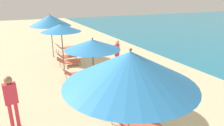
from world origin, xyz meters
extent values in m
cone|color=#338CD8|center=(0.06, 3.68, 2.57)|extent=(2.51, 2.51, 0.63)
sphere|color=olive|center=(0.06, 3.68, 2.91)|extent=(0.06, 0.06, 0.06)
cube|color=#D8593F|center=(1.17, 4.70, 0.29)|extent=(1.07, 0.65, 0.04)
cube|color=#D8593F|center=(0.51, 4.74, 0.48)|extent=(0.35, 0.61, 0.36)
cylinder|color=#B2B2B7|center=(1.60, 4.92, 0.13)|extent=(0.04, 0.04, 0.27)
cylinder|color=#4C4C51|center=(0.56, 7.01, 1.05)|extent=(0.05, 0.05, 2.09)
cone|color=#338CD8|center=(0.56, 7.01, 2.27)|extent=(1.92, 1.92, 0.35)
sphere|color=#4C4C51|center=(0.56, 7.01, 2.47)|extent=(0.06, 0.06, 0.06)
cube|color=#D8593F|center=(1.59, 8.11, 0.28)|extent=(0.98, 0.74, 0.04)
cube|color=#D8593F|center=(0.99, 8.04, 0.43)|extent=(0.40, 0.67, 0.29)
cylinder|color=#B2B2B7|center=(1.91, 8.42, 0.13)|extent=(0.04, 0.04, 0.26)
cylinder|color=#B2B2B7|center=(1.97, 7.90, 0.13)|extent=(0.04, 0.04, 0.26)
cylinder|color=#B2B2B7|center=(0.93, 8.30, 0.13)|extent=(0.04, 0.04, 0.26)
cylinder|color=#B2B2B7|center=(1.00, 7.77, 0.13)|extent=(0.04, 0.04, 0.26)
cube|color=#D8593F|center=(1.28, 5.66, 0.21)|extent=(1.06, 0.86, 0.04)
cube|color=#D8593F|center=(0.69, 5.81, 0.37)|extent=(0.46, 0.72, 0.31)
cylinder|color=#B2B2B7|center=(1.70, 5.85, 0.10)|extent=(0.04, 0.04, 0.19)
cylinder|color=#B2B2B7|center=(1.57, 5.30, 0.10)|extent=(0.04, 0.04, 0.19)
cylinder|color=#B2B2B7|center=(0.72, 6.09, 0.10)|extent=(0.04, 0.04, 0.19)
cylinder|color=#B2B2B7|center=(0.59, 5.54, 0.10)|extent=(0.04, 0.04, 0.19)
cylinder|color=#4C4C51|center=(0.23, 10.49, 1.11)|extent=(0.05, 0.05, 2.22)
cone|color=#338CD8|center=(0.23, 10.49, 2.40)|extent=(1.94, 1.94, 0.36)
sphere|color=#4C4C51|center=(0.23, 10.49, 2.61)|extent=(0.06, 0.06, 0.06)
cube|color=#D8593F|center=(0.96, 11.74, 0.22)|extent=(1.09, 0.79, 0.04)
cube|color=#D8593F|center=(0.31, 11.88, 0.36)|extent=(0.49, 0.67, 0.27)
cylinder|color=#B2B2B7|center=(1.40, 11.91, 0.10)|extent=(0.04, 0.04, 0.20)
cylinder|color=#B2B2B7|center=(1.30, 11.42, 0.10)|extent=(0.04, 0.04, 0.20)
cylinder|color=#B2B2B7|center=(0.34, 12.13, 0.10)|extent=(0.04, 0.04, 0.20)
cylinder|color=#B2B2B7|center=(0.24, 11.64, 0.10)|extent=(0.04, 0.04, 0.20)
cube|color=#D8593F|center=(0.85, 9.55, 0.26)|extent=(1.02, 0.63, 0.04)
cube|color=#D8593F|center=(0.18, 9.56, 0.40)|extent=(0.39, 0.62, 0.28)
cylinder|color=#B2B2B7|center=(1.26, 9.79, 0.12)|extent=(0.04, 0.04, 0.24)
cylinder|color=#B2B2B7|center=(1.25, 9.29, 0.12)|extent=(0.04, 0.04, 0.24)
cylinder|color=#B2B2B7|center=(0.16, 9.82, 0.12)|extent=(0.04, 0.04, 0.24)
cylinder|color=#B2B2B7|center=(0.14, 9.31, 0.12)|extent=(0.04, 0.04, 0.24)
cylinder|color=#4C4C51|center=(0.29, 13.93, 1.04)|extent=(0.05, 0.05, 2.07)
cone|color=#338CD8|center=(0.29, 13.93, 2.41)|extent=(2.60, 2.60, 0.68)
sphere|color=#4C4C51|center=(0.29, 13.93, 2.79)|extent=(0.06, 0.06, 0.06)
cube|color=#D8593F|center=(1.58, 15.15, 0.26)|extent=(1.23, 0.76, 0.04)
cube|color=#D8593F|center=(0.84, 15.05, 0.46)|extent=(0.43, 0.65, 0.40)
cylinder|color=#B2B2B7|center=(2.02, 15.46, 0.12)|extent=(0.04, 0.04, 0.24)
cylinder|color=#B2B2B7|center=(2.09, 14.96, 0.12)|extent=(0.04, 0.04, 0.24)
cylinder|color=#B2B2B7|center=(0.73, 15.30, 0.12)|extent=(0.04, 0.04, 0.24)
cylinder|color=#B2B2B7|center=(0.79, 14.79, 0.12)|extent=(0.04, 0.04, 0.24)
cube|color=#D8593F|center=(1.06, 12.87, 0.25)|extent=(0.96, 0.68, 0.04)
cube|color=#D8593F|center=(0.45, 12.88, 0.42)|extent=(0.31, 0.68, 0.33)
cylinder|color=#B2B2B7|center=(1.44, 13.15, 0.11)|extent=(0.04, 0.04, 0.23)
cylinder|color=#B2B2B7|center=(1.44, 12.58, 0.11)|extent=(0.04, 0.04, 0.23)
cylinder|color=#B2B2B7|center=(0.40, 13.16, 0.11)|extent=(0.04, 0.04, 0.23)
cylinder|color=#B2B2B7|center=(0.40, 12.59, 0.11)|extent=(0.04, 0.04, 0.23)
cylinder|color=#D8334C|center=(-2.22, 6.69, 0.42)|extent=(0.11, 0.11, 0.83)
cylinder|color=#D8334C|center=(-2.05, 6.71, 0.42)|extent=(0.11, 0.11, 0.83)
cube|color=#D8334C|center=(-2.13, 6.70, 1.14)|extent=(0.38, 0.26, 0.62)
sphere|color=#9E704C|center=(-2.13, 6.70, 1.57)|extent=(0.23, 0.23, 0.23)
cylinder|color=#262628|center=(2.91, 9.77, 0.41)|extent=(0.11, 0.11, 0.83)
cylinder|color=#262628|center=(3.00, 9.92, 0.41)|extent=(0.11, 0.11, 0.83)
cube|color=#D8334C|center=(2.96, 9.85, 1.14)|extent=(0.38, 0.42, 0.62)
sphere|color=beige|center=(2.96, 9.85, 1.56)|extent=(0.22, 0.22, 0.22)
camera|label=1|loc=(-1.72, 0.73, 3.80)|focal=31.93mm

